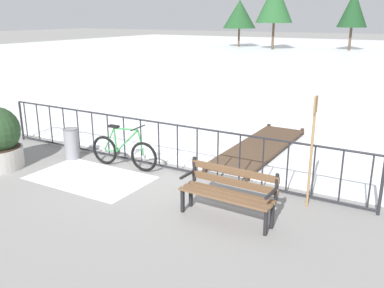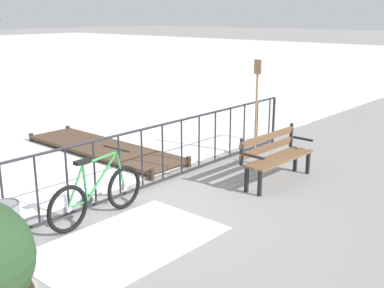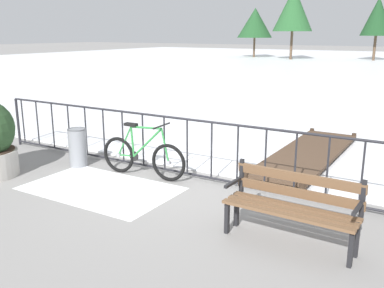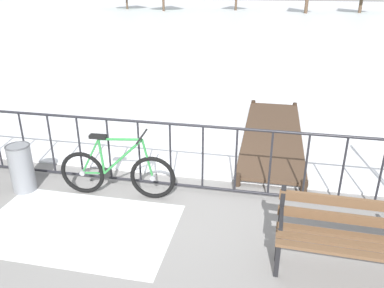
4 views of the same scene
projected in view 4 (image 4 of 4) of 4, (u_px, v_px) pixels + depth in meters
The scene contains 8 objects.
ground_plane at pixel (171, 188), 5.85m from camera, with size 160.00×160.00×0.00m, color gray.
frozen_pond at pixel (259, 18), 31.39m from camera, with size 80.00×56.00×0.03m, color white.
snow_patch at pixel (78, 227), 4.94m from camera, with size 2.48×1.52×0.01m, color white.
railing_fence at pixel (170, 155), 5.63m from camera, with size 9.06×0.06×1.07m.
bicycle_near_railing at pixel (117, 173), 5.53m from camera, with size 1.71×0.52×0.97m.
park_bench at pixel (355, 233), 3.98m from camera, with size 1.61×0.53×0.89m.
trash_bin at pixel (21, 168), 5.68m from camera, with size 0.35×0.35×0.73m.
wooden_dock at pixel (273, 134), 7.57m from camera, with size 1.10×4.04×0.20m.
Camera 4 is at (1.35, -4.94, 2.93)m, focal length 35.98 mm.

